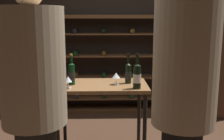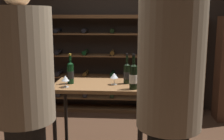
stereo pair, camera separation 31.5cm
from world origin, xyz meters
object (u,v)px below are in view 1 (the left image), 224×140
object	(u,v)px
person_bystander_dark_jacket	(34,94)
display_cabinet	(219,67)
wine_glass_stemmed_center	(68,80)
tasting_table	(101,94)
wine_glass_stemmed_left	(116,76)
wine_bottle_red_label	(128,73)
wine_bottle_amber_reserve	(137,76)
wine_bottle_black_capsule	(72,73)
wine_rack	(103,65)
person_guest_blue_shirt	(184,93)

from	to	relation	value
person_bystander_dark_jacket	display_cabinet	world-z (taller)	person_bystander_dark_jacket
display_cabinet	wine_glass_stemmed_center	size ratio (longest dim) A/B	13.26
tasting_table	wine_glass_stemmed_left	distance (m)	0.28
display_cabinet	wine_glass_stemmed_left	world-z (taller)	display_cabinet
tasting_table	wine_bottle_red_label	xyz separation A→B (m)	(0.31, 0.03, 0.24)
wine_glass_stemmed_left	person_bystander_dark_jacket	bearing A→B (deg)	-127.03
wine_bottle_amber_reserve	wine_bottle_black_capsule	distance (m)	0.74
display_cabinet	wine_glass_stemmed_center	world-z (taller)	display_cabinet
person_bystander_dark_jacket	tasting_table	bearing A→B (deg)	-107.89
display_cabinet	wine_bottle_amber_reserve	size ratio (longest dim) A/B	4.57
wine_bottle_red_label	wine_glass_stemmed_left	xyz separation A→B (m)	(-0.14, -0.06, -0.02)
tasting_table	person_bystander_dark_jacket	bearing A→B (deg)	-118.94
wine_rack	wine_glass_stemmed_center	distance (m)	2.02
display_cabinet	wine_glass_stemmed_center	xyz separation A→B (m)	(-2.31, -1.68, 0.18)
wine_bottle_amber_reserve	person_guest_blue_shirt	bearing A→B (deg)	-72.01
person_guest_blue_shirt	display_cabinet	distance (m)	2.86
wine_glass_stemmed_left	wine_bottle_red_label	bearing A→B (deg)	23.93
wine_bottle_amber_reserve	tasting_table	bearing A→B (deg)	150.97
person_guest_blue_shirt	wine_bottle_amber_reserve	world-z (taller)	person_guest_blue_shirt
display_cabinet	wine_glass_stemmed_left	xyz separation A→B (m)	(-1.80, -1.53, 0.19)
wine_bottle_amber_reserve	person_bystander_dark_jacket	bearing A→B (deg)	-141.11
wine_rack	wine_glass_stemmed_left	xyz separation A→B (m)	(0.17, -1.83, 0.19)
tasting_table	display_cabinet	xyz separation A→B (m)	(1.97, 1.50, 0.03)
wine_rack	wine_bottle_amber_reserve	bearing A→B (deg)	-79.17
tasting_table	wine_bottle_amber_reserve	size ratio (longest dim) A/B	2.78
wine_glass_stemmed_left	wine_glass_stemmed_center	bearing A→B (deg)	-163.09
wine_rack	wine_bottle_amber_reserve	size ratio (longest dim) A/B	8.55
wine_bottle_black_capsule	wine_glass_stemmed_left	size ratio (longest dim) A/B	2.58
wine_rack	wine_bottle_red_label	distance (m)	1.81
wine_bottle_red_label	wine_bottle_black_capsule	bearing A→B (deg)	-175.51
wine_bottle_black_capsule	wine_bottle_amber_reserve	bearing A→B (deg)	-15.29
wine_bottle_black_capsule	wine_bottle_red_label	bearing A→B (deg)	4.49
wine_rack	person_bystander_dark_jacket	distance (m)	2.79
tasting_table	wine_glass_stemmed_left	xyz separation A→B (m)	(0.17, -0.03, 0.22)
wine_bottle_amber_reserve	wine_bottle_black_capsule	xyz separation A→B (m)	(-0.71, 0.19, -0.01)
wine_rack	tasting_table	xyz separation A→B (m)	(0.01, -1.80, -0.03)
tasting_table	display_cabinet	distance (m)	2.47
person_guest_blue_shirt	wine_bottle_amber_reserve	xyz separation A→B (m)	(-0.27, 0.82, -0.04)
wine_rack	person_guest_blue_shirt	xyz separation A→B (m)	(0.65, -2.83, 0.27)
person_bystander_dark_jacket	person_guest_blue_shirt	distance (m)	1.17
display_cabinet	person_bystander_dark_jacket	bearing A→B (deg)	-135.59
wine_rack	tasting_table	world-z (taller)	wine_rack
person_bystander_dark_jacket	wine_bottle_black_capsule	bearing A→B (deg)	-90.43
display_cabinet	wine_bottle_red_label	world-z (taller)	display_cabinet
wine_rack	wine_glass_stemmed_center	bearing A→B (deg)	-99.80
tasting_table	wine_glass_stemmed_left	world-z (taller)	wine_glass_stemmed_left
wine_bottle_red_label	wine_rack	bearing A→B (deg)	99.98
wine_bottle_black_capsule	person_bystander_dark_jacket	bearing A→B (deg)	-101.48
wine_glass_stemmed_center	wine_glass_stemmed_left	xyz separation A→B (m)	(0.51, 0.16, 0.01)
wine_glass_stemmed_left	display_cabinet	bearing A→B (deg)	40.31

